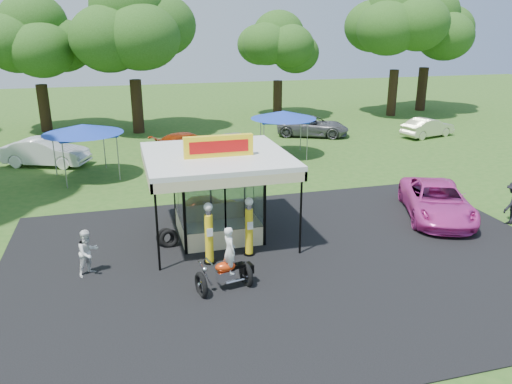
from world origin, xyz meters
TOP-DOWN VIEW (x-y plane):
  - ground at (0.00, 0.00)m, footprint 120.00×120.00m
  - asphalt_apron at (0.00, 2.00)m, footprint 20.00×14.00m
  - gas_station_kiosk at (-2.00, 4.99)m, footprint 5.40×5.40m
  - gas_pump_left at (-2.79, 2.56)m, footprint 0.43×0.43m
  - gas_pump_right at (-1.27, 2.85)m, footprint 0.42×0.42m
  - motorcycle at (-2.55, 0.65)m, footprint 1.93×1.20m
  - spare_tires at (-4.08, 4.39)m, footprint 0.87×0.52m
  - kiosk_car at (-2.00, 7.20)m, footprint 2.82×1.13m
  - pink_sedan at (7.60, 4.38)m, footprint 4.40×6.04m
  - spectator_west at (-6.85, 2.85)m, footprint 1.00×0.97m
  - bg_car_a at (-9.86, 18.03)m, footprint 5.31×3.53m
  - bg_car_b at (-1.26, 18.64)m, footprint 5.25×3.85m
  - bg_car_c at (1.94, 17.88)m, footprint 4.53×2.72m
  - bg_car_d at (8.66, 21.67)m, footprint 5.91×4.54m
  - bg_car_e at (16.88, 19.04)m, footprint 4.56×2.58m
  - tent_west at (-7.40, 14.76)m, footprint 4.27×4.27m
  - tent_east at (4.57, 16.53)m, footprint 4.16×4.16m
  - oak_far_b at (-11.06, 28.93)m, footprint 8.50×8.50m
  - oak_far_c at (-4.04, 26.48)m, footprint 9.80×9.80m
  - oak_far_d at (8.62, 30.29)m, footprint 7.63×7.63m
  - oak_far_e at (19.06, 28.17)m, footprint 9.74×9.74m
  - oak_far_f at (23.40, 30.11)m, footprint 9.32×9.32m

SIDE VIEW (x-z plane):
  - ground at x=0.00m, z-range 0.00..0.00m
  - asphalt_apron at x=0.00m, z-range 0.00..0.04m
  - spare_tires at x=-4.08m, z-range -0.01..0.73m
  - kiosk_car at x=-2.00m, z-range 0.00..0.96m
  - bg_car_b at x=-1.26m, z-range 0.00..1.41m
  - bg_car_e at x=16.88m, z-range 0.00..1.42m
  - bg_car_c at x=1.94m, z-range 0.00..1.44m
  - bg_car_d at x=8.66m, z-range 0.00..1.49m
  - pink_sedan at x=7.60m, z-range 0.00..1.53m
  - spectator_west at x=-6.85m, z-range 0.00..1.62m
  - bg_car_a at x=-9.86m, z-range 0.00..1.65m
  - motorcycle at x=-2.55m, z-range -0.24..1.96m
  - gas_pump_right at x=-1.27m, z-range -0.05..2.20m
  - gas_pump_left at x=-2.79m, z-range -0.05..2.25m
  - gas_station_kiosk at x=-2.00m, z-range -0.31..3.87m
  - tent_east at x=4.57m, z-range 1.18..4.08m
  - tent_west at x=-7.40m, z-range 1.21..4.20m
  - oak_far_d at x=8.62m, z-range 1.25..10.34m
  - oak_far_b at x=-11.06m, z-range 1.40..11.54m
  - oak_far_f at x=23.40m, z-range 1.59..12.83m
  - oak_far_c at x=-4.04m, z-range 1.55..13.10m
  - oak_far_e at x=19.06m, z-range 1.60..13.20m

